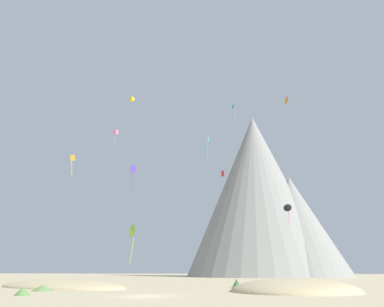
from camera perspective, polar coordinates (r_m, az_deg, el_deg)
ground_plane at (r=34.11m, az=-7.11°, el=-20.31°), size 400.00×400.00×0.00m
dune_foreground_left at (r=52.40m, az=-19.05°, el=-18.34°), size 22.39×16.85×1.97m
dune_foreground_right at (r=41.74m, az=14.98°, el=-19.26°), size 15.09×15.82×2.63m
bush_low_patch at (r=44.45m, az=-21.28°, el=-18.12°), size 3.18×3.18×0.64m
bush_far_left at (r=37.56m, az=-23.91°, el=-18.24°), size 1.64×1.64×0.67m
bush_scatter_east at (r=50.36m, az=6.66°, el=-18.62°), size 1.63×1.63×1.01m
rock_massif at (r=132.10m, az=10.70°, el=-6.76°), size 67.69×64.67×54.95m
kite_red_mid at (r=91.00m, az=4.59°, el=-3.00°), size 0.86×0.73×1.56m
kite_gold_mid at (r=65.17m, az=-17.36°, el=-1.03°), size 0.75×0.44×3.46m
kite_pink_high at (r=101.88m, az=-11.33°, el=3.10°), size 1.30×1.35×3.37m
kite_lime_low at (r=55.23m, az=-8.98°, el=-11.37°), size 1.43×1.53×5.41m
kite_orange_high at (r=85.05m, az=13.83°, el=7.70°), size 0.92×1.64×1.65m
kite_yellow_high at (r=91.97m, az=-8.94°, el=7.98°), size 1.18×1.20×0.92m
kite_teal_high at (r=90.75m, az=6.21°, el=6.58°), size 0.86×0.54×3.85m
kite_black_mid at (r=90.46m, az=14.02°, el=-7.82°), size 1.97×1.25×4.49m
kite_indigo_mid at (r=76.32m, az=-8.79°, el=-2.35°), size 1.12×1.60×5.33m
kite_cyan_high at (r=77.33m, az=2.37°, el=1.39°), size 0.46×0.91×5.31m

